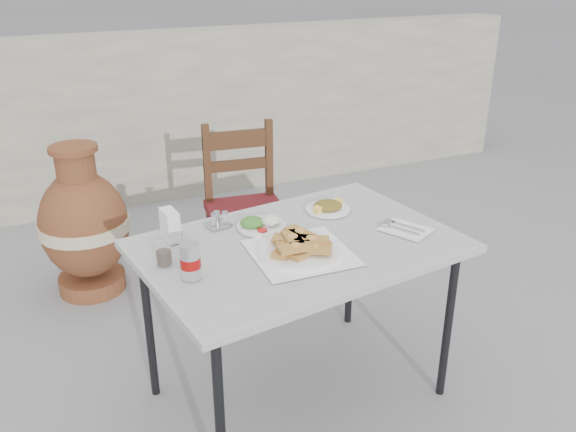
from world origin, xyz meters
name	(u,v)px	position (x,y,z in m)	size (l,w,h in m)	color
ground	(297,402)	(0.00, 0.00, 0.00)	(80.00, 80.00, 0.00)	slate
cafe_table	(299,254)	(0.03, 0.05, 0.66)	(1.26, 0.94, 0.71)	black
pide_plate	(301,245)	(-0.01, -0.03, 0.74)	(0.36, 0.36, 0.07)	white
salad_rice_plate	(261,223)	(-0.05, 0.23, 0.73)	(0.19, 0.19, 0.05)	white
salad_chopped_plate	(328,207)	(0.27, 0.28, 0.72)	(0.19, 0.19, 0.04)	white
soda_can	(190,261)	(-0.41, -0.04, 0.77)	(0.07, 0.07, 0.12)	silver
cola_glass	(164,255)	(-0.47, 0.09, 0.74)	(0.06, 0.06, 0.08)	white
napkin_holder	(170,225)	(-0.40, 0.27, 0.77)	(0.07, 0.10, 0.12)	white
condiment_caddy	(218,221)	(-0.20, 0.31, 0.73)	(0.10, 0.09, 0.06)	silver
cutlery_napkin	(402,228)	(0.45, -0.01, 0.71)	(0.21, 0.23, 0.01)	white
chair	(245,208)	(0.16, 1.00, 0.46)	(0.44, 0.44, 0.89)	#331A0E
terracotta_urn	(84,226)	(-0.64, 1.29, 0.38)	(0.47, 0.47, 0.82)	brown
back_wall	(150,119)	(0.00, 2.50, 0.60)	(6.00, 0.25, 1.20)	#A9A48D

